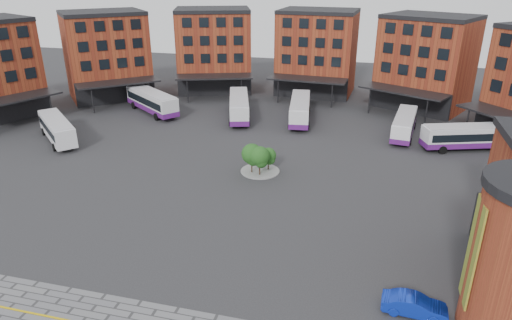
% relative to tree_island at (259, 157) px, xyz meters
% --- Properties ---
extents(ground, '(160.00, 160.00, 0.00)m').
position_rel_tree_island_xyz_m(ground, '(-1.95, -11.49, -1.97)').
color(ground, '#28282B').
rests_on(ground, ground).
extents(main_building, '(94.14, 42.48, 14.60)m').
position_rel_tree_island_xyz_m(main_building, '(-6.72, 26.76, 5.26)').
color(main_building, brown).
rests_on(main_building, ground).
extents(tree_island, '(4.40, 4.40, 3.46)m').
position_rel_tree_island_xyz_m(tree_island, '(0.00, 0.00, 0.00)').
color(tree_island, gray).
rests_on(tree_island, ground).
extents(bus_a, '(9.81, 9.20, 3.10)m').
position_rel_tree_island_xyz_m(bus_a, '(-28.22, 3.44, -0.13)').
color(bus_a, white).
rests_on(bus_a, ground).
extents(bus_b, '(11.52, 9.63, 3.46)m').
position_rel_tree_island_xyz_m(bus_b, '(-21.88, 18.18, -0.10)').
color(bus_b, silver).
rests_on(bus_b, ground).
extents(bus_c, '(6.16, 12.32, 3.39)m').
position_rel_tree_island_xyz_m(bus_c, '(-7.85, 19.05, -0.13)').
color(bus_c, white).
rests_on(bus_c, ground).
extents(bus_d, '(4.24, 12.13, 3.35)m').
position_rel_tree_island_xyz_m(bus_d, '(1.36, 19.86, -0.16)').
color(bus_d, white).
rests_on(bus_d, ground).
extents(bus_e, '(3.87, 10.88, 3.00)m').
position_rel_tree_island_xyz_m(bus_e, '(16.15, 16.95, -0.35)').
color(bus_e, white).
rests_on(bus_e, ground).
extents(bus_f, '(11.44, 6.09, 3.16)m').
position_rel_tree_island_xyz_m(bus_f, '(23.60, 13.61, -0.26)').
color(bus_f, white).
rests_on(bus_f, ground).
extents(blue_car, '(4.33, 1.71, 1.40)m').
position_rel_tree_island_xyz_m(blue_car, '(15.48, -19.16, -1.27)').
color(blue_car, '#0D28B2').
rests_on(blue_car, ground).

